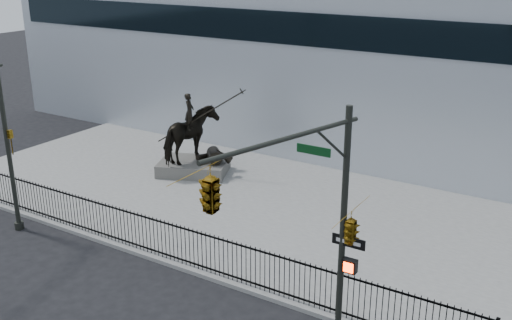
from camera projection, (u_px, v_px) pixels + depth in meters
The scene contains 7 objects.
ground at pixel (148, 279), 20.50m from camera, with size 120.00×120.00×0.00m, color black.
plaza at pixel (256, 206), 26.08m from camera, with size 30.00×12.00×0.15m, color gray.
building at pixel (373, 61), 35.01m from camera, with size 44.00×14.00×9.00m, color silver.
picket_fence at pixel (170, 241), 21.20m from camera, with size 22.10×0.10×1.50m.
statue_plinth at pixel (194, 167), 29.69m from camera, with size 3.30×2.27×0.62m, color #53514C.
equestrian_statue at pixel (194, 136), 29.15m from camera, with size 3.93×3.27×3.59m.
traffic_signal_right at pixel (286, 211), 14.06m from camera, with size 2.17×6.86×7.00m.
Camera 1 is at (12.68, -13.29, 10.65)m, focal length 42.00 mm.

